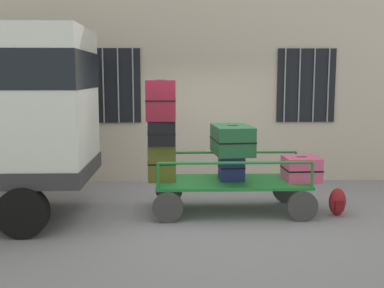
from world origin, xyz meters
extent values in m
plane|color=gray|center=(0.00, 0.00, 0.00)|extent=(40.00, 40.00, 0.00)
cube|color=#BCB29E|center=(0.00, 2.48, 2.50)|extent=(12.00, 0.30, 5.00)
cube|color=black|center=(-1.80, 2.31, 2.00)|extent=(1.20, 0.04, 1.50)
cylinder|color=gray|center=(-2.25, 2.27, 2.00)|extent=(0.03, 0.03, 1.50)
cylinder|color=gray|center=(-1.95, 2.27, 2.00)|extent=(0.03, 0.03, 1.50)
cylinder|color=gray|center=(-1.65, 2.27, 2.00)|extent=(0.03, 0.03, 1.50)
cylinder|color=gray|center=(-1.35, 2.27, 2.00)|extent=(0.03, 0.03, 1.50)
cube|color=black|center=(2.20, 2.31, 2.00)|extent=(1.20, 0.04, 1.50)
cylinder|color=gray|center=(1.75, 2.27, 2.00)|extent=(0.03, 0.03, 1.50)
cylinder|color=gray|center=(2.05, 2.27, 2.00)|extent=(0.03, 0.03, 1.50)
cylinder|color=gray|center=(2.35, 2.27, 2.00)|extent=(0.03, 0.03, 1.50)
cylinder|color=gray|center=(2.65, 2.27, 2.00)|extent=(0.03, 0.03, 1.50)
cylinder|color=black|center=(-2.57, -1.18, 0.35)|extent=(0.70, 0.22, 0.70)
cube|color=#1E722D|center=(0.41, 0.00, 0.49)|extent=(2.41, 1.10, 0.05)
cylinder|color=#383838|center=(1.43, -0.57, 0.23)|extent=(0.47, 0.06, 0.47)
cylinder|color=#383838|center=(1.43, 0.57, 0.23)|extent=(0.47, 0.06, 0.47)
cylinder|color=#383838|center=(-0.61, -0.57, 0.23)|extent=(0.47, 0.06, 0.47)
cylinder|color=#383838|center=(-0.61, 0.57, 0.23)|extent=(0.47, 0.06, 0.47)
cylinder|color=#1E722D|center=(1.58, -0.51, 0.71)|extent=(0.04, 0.04, 0.38)
cylinder|color=#1E722D|center=(1.58, 0.51, 0.71)|extent=(0.04, 0.04, 0.38)
cylinder|color=#1E722D|center=(-0.76, -0.51, 0.71)|extent=(0.04, 0.04, 0.38)
cylinder|color=#1E722D|center=(-0.76, 0.51, 0.71)|extent=(0.04, 0.04, 0.38)
cylinder|color=#1E722D|center=(0.41, -0.51, 0.90)|extent=(2.33, 0.04, 0.04)
cylinder|color=#1E722D|center=(0.41, 0.51, 0.90)|extent=(2.33, 0.04, 0.04)
cube|color=#4C5119|center=(-0.72, -0.01, 0.81)|extent=(0.46, 0.32, 0.59)
cube|color=black|center=(-0.72, -0.01, 0.81)|extent=(0.47, 0.33, 0.02)
cube|color=black|center=(-0.72, -0.01, 1.10)|extent=(0.15, 0.04, 0.02)
cube|color=black|center=(-0.72, -0.03, 1.30)|extent=(0.45, 0.44, 0.38)
cube|color=black|center=(-0.72, -0.03, 1.30)|extent=(0.46, 0.45, 0.02)
cube|color=black|center=(-0.72, -0.03, 1.49)|extent=(0.15, 0.04, 0.02)
cube|color=maroon|center=(-0.72, 0.01, 1.81)|extent=(0.46, 0.55, 0.63)
cube|color=black|center=(-0.72, 0.01, 1.81)|extent=(0.47, 0.56, 0.02)
cube|color=black|center=(-0.72, 0.01, 2.12)|extent=(0.16, 0.03, 0.02)
cube|color=navy|center=(0.41, 0.03, 0.74)|extent=(0.41, 0.34, 0.44)
cube|color=black|center=(0.41, 0.03, 0.74)|extent=(0.42, 0.35, 0.02)
cube|color=black|center=(0.41, 0.03, 0.95)|extent=(0.14, 0.04, 0.02)
cube|color=#194C28|center=(0.41, -0.03, 1.19)|extent=(0.65, 0.94, 0.45)
cube|color=black|center=(0.41, -0.03, 1.19)|extent=(0.66, 0.95, 0.02)
cube|color=black|center=(0.41, -0.03, 1.41)|extent=(0.16, 0.04, 0.02)
cube|color=#CC4C72|center=(1.54, -0.02, 0.71)|extent=(0.57, 0.57, 0.38)
cube|color=black|center=(1.54, -0.02, 0.71)|extent=(0.58, 0.58, 0.02)
cube|color=black|center=(1.54, -0.02, 0.89)|extent=(0.16, 0.04, 0.02)
ellipsoid|color=maroon|center=(2.07, -0.26, 0.22)|extent=(0.27, 0.19, 0.44)
cube|color=maroon|center=(2.07, -0.36, 0.18)|extent=(0.14, 0.06, 0.15)
camera|label=1|loc=(-0.48, -7.67, 2.19)|focal=45.49mm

